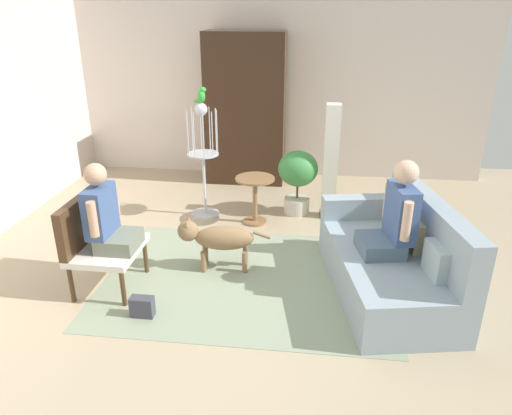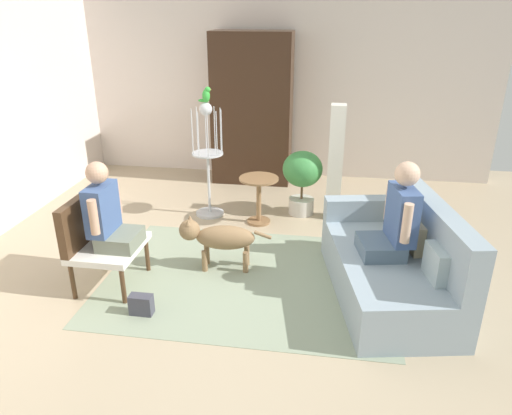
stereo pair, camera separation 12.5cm
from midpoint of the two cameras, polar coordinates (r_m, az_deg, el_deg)
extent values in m
plane|color=tan|center=(4.77, -1.54, -8.80)|extent=(8.03, 8.03, 0.00)
cube|color=silver|center=(7.51, 3.11, 14.74)|extent=(6.52, 0.12, 2.88)
cube|color=gray|center=(4.81, -0.30, -8.47)|extent=(2.80, 2.08, 0.01)
cube|color=#8EA0AD|center=(4.64, 16.09, -7.67)|extent=(1.23, 1.89, 0.43)
cube|color=#8EA0AD|center=(4.56, 21.13, -2.39)|extent=(0.51, 1.75, 0.49)
cube|color=#8EA0AD|center=(5.17, 13.97, -0.08)|extent=(0.94, 0.35, 0.23)
cube|color=#9EB2B7|center=(4.20, 21.48, -6.27)|extent=(0.16, 0.33, 0.28)
cube|color=#C6B284|center=(4.60, 19.23, -3.35)|extent=(0.15, 0.31, 0.28)
cube|color=#C6B284|center=(5.00, 17.39, -0.96)|extent=(0.15, 0.31, 0.28)
cylinder|color=#4C331E|center=(4.98, -12.17, -5.52)|extent=(0.04, 0.04, 0.36)
cylinder|color=#4C331E|center=(4.51, -14.81, -9.01)|extent=(0.04, 0.04, 0.36)
cylinder|color=#4C331E|center=(5.17, -17.26, -4.98)|extent=(0.04, 0.04, 0.36)
cylinder|color=#4C331E|center=(4.72, -20.32, -8.24)|extent=(0.04, 0.04, 0.36)
cube|color=white|center=(4.73, -16.40, -4.62)|extent=(0.59, 0.70, 0.06)
cube|color=#4C331E|center=(4.74, -19.54, -1.53)|extent=(0.08, 0.69, 0.46)
cube|color=slate|center=(4.48, 15.40, -4.57)|extent=(0.45, 0.47, 0.14)
cube|color=#3F598C|center=(4.40, 17.81, -0.79)|extent=(0.25, 0.43, 0.50)
sphere|color=#DDB293|center=(4.27, 18.41, 3.83)|extent=(0.21, 0.21, 0.21)
cylinder|color=#DDB293|center=(4.17, 18.38, -1.82)|extent=(0.08, 0.08, 0.35)
cylinder|color=#DDB293|center=(4.59, 16.43, 0.69)|extent=(0.08, 0.08, 0.35)
cube|color=slate|center=(4.64, -15.13, -3.67)|extent=(0.35, 0.39, 0.14)
cube|color=#3F598C|center=(4.58, -17.18, -0.16)|extent=(0.18, 0.39, 0.46)
sphere|color=tan|center=(4.46, -17.70, 3.98)|extent=(0.20, 0.20, 0.20)
cylinder|color=tan|center=(4.75, -15.58, 1.16)|extent=(0.08, 0.08, 0.32)
cylinder|color=tan|center=(4.36, -18.04, -1.11)|extent=(0.08, 0.08, 0.32)
cylinder|color=olive|center=(5.79, 0.96, 3.45)|extent=(0.48, 0.48, 0.02)
cylinder|color=olive|center=(5.89, 0.95, 0.73)|extent=(0.06, 0.06, 0.57)
cylinder|color=olive|center=(6.00, 0.93, -1.64)|extent=(0.29, 0.29, 0.03)
ellipsoid|color=olive|center=(4.84, -2.94, -3.60)|extent=(0.62, 0.30, 0.25)
sphere|color=olive|center=(4.86, -7.22, -2.68)|extent=(0.21, 0.21, 0.21)
cone|color=olive|center=(4.77, -7.39, -1.80)|extent=(0.06, 0.06, 0.06)
cone|color=olive|center=(4.86, -7.17, -1.28)|extent=(0.06, 0.06, 0.06)
cylinder|color=olive|center=(4.79, 1.57, -3.30)|extent=(0.18, 0.05, 0.10)
cylinder|color=olive|center=(4.91, -5.42, -6.39)|extent=(0.06, 0.06, 0.23)
cylinder|color=olive|center=(5.04, -5.17, -5.56)|extent=(0.06, 0.06, 0.23)
cylinder|color=olive|center=(4.87, -0.51, -6.56)|extent=(0.06, 0.06, 0.23)
cylinder|color=olive|center=(5.00, -0.39, -5.73)|extent=(0.06, 0.06, 0.23)
cylinder|color=silver|center=(6.26, -4.94, -0.65)|extent=(0.36, 0.36, 0.03)
cylinder|color=silver|center=(6.11, -5.07, 2.70)|extent=(0.04, 0.04, 0.81)
cylinder|color=silver|center=(5.98, -5.20, 6.43)|extent=(0.39, 0.39, 0.02)
cylinder|color=silver|center=(5.87, -3.53, 8.99)|extent=(0.01, 0.01, 0.54)
cylinder|color=silver|center=(5.98, -3.64, 9.25)|extent=(0.01, 0.01, 0.54)
cylinder|color=silver|center=(6.06, -4.37, 9.43)|extent=(0.01, 0.01, 0.54)
cylinder|color=silver|center=(6.09, -5.43, 9.45)|extent=(0.01, 0.01, 0.54)
cylinder|color=silver|center=(6.05, -6.45, 9.32)|extent=(0.01, 0.01, 0.54)
cylinder|color=silver|center=(5.95, -7.05, 9.07)|extent=(0.01, 0.01, 0.54)
cylinder|color=silver|center=(5.84, -7.00, 8.81)|extent=(0.01, 0.01, 0.54)
cylinder|color=silver|center=(5.76, -6.28, 8.63)|extent=(0.01, 0.01, 0.54)
cylinder|color=silver|center=(5.73, -5.16, 8.60)|extent=(0.01, 0.01, 0.54)
cylinder|color=silver|center=(5.77, -4.10, 8.74)|extent=(0.01, 0.01, 0.54)
sphere|color=silver|center=(5.85, -5.40, 11.62)|extent=(0.16, 0.16, 0.16)
ellipsoid|color=green|center=(5.82, -5.34, 13.13)|extent=(0.09, 0.10, 0.16)
sphere|color=green|center=(5.80, -5.17, 13.84)|extent=(0.07, 0.07, 0.07)
cone|color=#D8BF4C|center=(5.79, -4.82, 13.83)|extent=(0.03, 0.02, 0.02)
ellipsoid|color=green|center=(5.84, -5.71, 12.57)|extent=(0.12, 0.03, 0.04)
cylinder|color=beige|center=(6.26, 5.98, 0.21)|extent=(0.33, 0.33, 0.21)
cylinder|color=brown|center=(6.19, 6.05, 1.94)|extent=(0.03, 0.03, 0.20)
ellipsoid|color=#3A853F|center=(6.09, 6.17, 4.59)|extent=(0.50, 0.50, 0.45)
cube|color=#4C4742|center=(6.23, 9.59, -0.86)|extent=(0.20, 0.20, 0.06)
cube|color=white|center=(5.98, 10.05, 5.49)|extent=(0.18, 0.18, 1.39)
cube|color=#382316|center=(7.21, 0.06, 11.64)|extent=(1.16, 0.56, 2.19)
cube|color=#3F3F4C|center=(4.37, -12.72, -11.26)|extent=(0.20, 0.11, 0.19)
camera|label=1|loc=(0.06, -89.17, 0.35)|focal=33.52mm
camera|label=2|loc=(0.06, 90.83, -0.35)|focal=33.52mm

